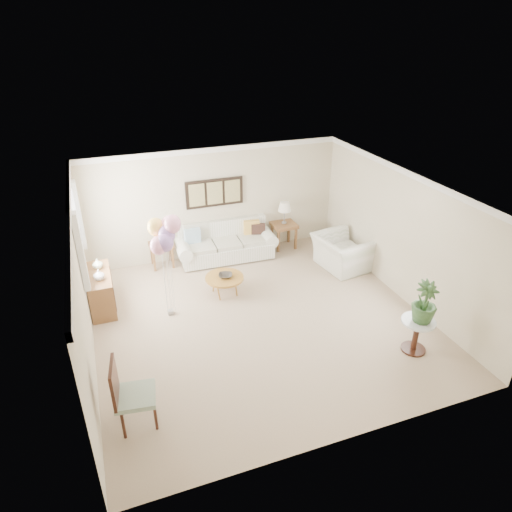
{
  "coord_description": "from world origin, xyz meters",
  "views": [
    {
      "loc": [
        -2.53,
        -6.66,
        5.08
      ],
      "look_at": [
        0.14,
        0.6,
        1.05
      ],
      "focal_mm": 32.0,
      "sensor_mm": 36.0,
      "label": 1
    }
  ],
  "objects_px": {
    "sofa": "(226,244)",
    "armchair": "(341,252)",
    "coffee_table": "(224,278)",
    "accent_chair": "(128,393)",
    "balloon_cluster": "(165,234)"
  },
  "relations": [
    {
      "from": "sofa",
      "to": "armchair",
      "type": "bearing_deg",
      "value": -30.77
    },
    {
      "from": "coffee_table",
      "to": "accent_chair",
      "type": "bearing_deg",
      "value": -127.74
    },
    {
      "from": "sofa",
      "to": "balloon_cluster",
      "type": "distance_m",
      "value": 2.9
    },
    {
      "from": "coffee_table",
      "to": "sofa",
      "type": "bearing_deg",
      "value": 72.46
    },
    {
      "from": "accent_chair",
      "to": "balloon_cluster",
      "type": "bearing_deg",
      "value": 67.21
    },
    {
      "from": "sofa",
      "to": "armchair",
      "type": "distance_m",
      "value": 2.71
    },
    {
      "from": "armchair",
      "to": "coffee_table",
      "type": "bearing_deg",
      "value": 85.99
    },
    {
      "from": "sofa",
      "to": "armchair",
      "type": "xyz_separation_m",
      "value": [
        2.33,
        -1.38,
        0.04
      ]
    },
    {
      "from": "sofa",
      "to": "coffee_table",
      "type": "distance_m",
      "value": 1.64
    },
    {
      "from": "sofa",
      "to": "balloon_cluster",
      "type": "bearing_deg",
      "value": -130.57
    },
    {
      "from": "accent_chair",
      "to": "balloon_cluster",
      "type": "xyz_separation_m",
      "value": [
        1.04,
        2.47,
        1.15
      ]
    },
    {
      "from": "armchair",
      "to": "sofa",
      "type": "bearing_deg",
      "value": 51.6
    },
    {
      "from": "coffee_table",
      "to": "armchair",
      "type": "xyz_separation_m",
      "value": [
        2.82,
        0.18,
        0.01
      ]
    },
    {
      "from": "sofa",
      "to": "accent_chair",
      "type": "height_order",
      "value": "accent_chair"
    },
    {
      "from": "sofa",
      "to": "armchair",
      "type": "height_order",
      "value": "sofa"
    }
  ]
}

